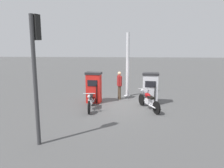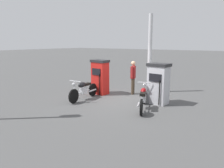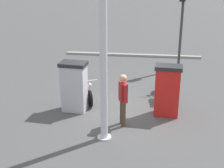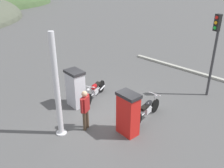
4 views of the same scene
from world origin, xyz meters
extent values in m
plane|color=#4C4C4C|center=(0.00, 0.00, 0.00)|extent=(120.00, 120.00, 0.00)
cube|color=red|center=(-0.33, -1.53, 0.78)|extent=(0.57, 0.81, 1.57)
cube|color=black|center=(-0.07, -1.55, 1.13)|extent=(0.08, 0.54, 0.32)
cube|color=#262628|center=(-0.33, -1.53, 1.63)|extent=(0.62, 0.89, 0.12)
cylinder|color=black|center=(-0.02, -1.33, 0.55)|extent=(0.05, 0.05, 1.02)
cube|color=silver|center=(-0.33, 1.53, 0.78)|extent=(0.62, 0.83, 1.57)
cube|color=black|center=(-0.04, 1.50, 1.13)|extent=(0.08, 0.55, 0.32)
cube|color=#262628|center=(-0.33, 1.53, 1.63)|extent=(0.68, 0.91, 0.12)
cylinder|color=black|center=(0.01, 1.73, 0.55)|extent=(0.05, 0.05, 1.02)
cylinder|color=black|center=(1.65, -1.39, 0.30)|extent=(0.61, 0.13, 0.61)
cylinder|color=black|center=(0.22, -1.54, 0.30)|extent=(0.61, 0.13, 0.61)
cube|color=silver|center=(0.99, -1.46, 0.40)|extent=(0.38, 0.24, 0.24)
cylinder|color=silver|center=(0.94, -1.46, 0.35)|extent=(1.08, 0.16, 0.05)
ellipsoid|color=black|center=(1.05, -1.45, 0.68)|extent=(0.50, 0.27, 0.24)
cube|color=black|center=(0.72, -1.49, 0.65)|extent=(0.46, 0.25, 0.10)
cylinder|color=silver|center=(1.61, -1.39, 0.60)|extent=(0.26, 0.07, 0.57)
cylinder|color=silver|center=(1.53, -1.40, 0.92)|extent=(0.09, 0.56, 0.04)
sphere|color=silver|center=(1.63, -1.39, 0.80)|extent=(0.15, 0.15, 0.14)
cylinder|color=silver|center=(0.41, -1.40, 0.32)|extent=(0.55, 0.13, 0.07)
cylinder|color=black|center=(-0.01, 1.07, 0.30)|extent=(0.58, 0.30, 0.60)
cylinder|color=black|center=(1.40, 1.67, 0.30)|extent=(0.58, 0.30, 0.60)
cube|color=silver|center=(0.65, 1.35, 0.40)|extent=(0.41, 0.32, 0.24)
cylinder|color=silver|center=(0.70, 1.37, 0.35)|extent=(1.08, 0.50, 0.05)
ellipsoid|color=maroon|center=(0.59, 1.32, 0.68)|extent=(0.53, 0.39, 0.24)
cube|color=black|center=(0.90, 1.45, 0.65)|extent=(0.48, 0.36, 0.10)
cylinder|color=silver|center=(0.02, 1.08, 0.60)|extent=(0.26, 0.14, 0.57)
cylinder|color=silver|center=(0.10, 1.11, 0.92)|extent=(0.25, 0.53, 0.04)
sphere|color=silver|center=(0.01, 1.08, 0.80)|extent=(0.18, 0.18, 0.14)
cylinder|color=silver|center=(1.27, 1.48, 0.32)|extent=(0.53, 0.28, 0.07)
cylinder|color=#473828|center=(-1.13, -0.14, 0.40)|extent=(0.17, 0.17, 0.79)
cylinder|color=#473828|center=(-1.32, -0.21, 0.40)|extent=(0.17, 0.17, 0.79)
cube|color=maroon|center=(-1.23, -0.18, 1.09)|extent=(0.41, 0.31, 0.59)
cylinder|color=maroon|center=(-1.00, -0.10, 1.12)|extent=(0.11, 0.11, 0.56)
cylinder|color=maroon|center=(-1.45, -0.25, 1.12)|extent=(0.11, 0.11, 0.56)
sphere|color=tan|center=(-1.23, -0.18, 1.52)|extent=(0.28, 0.28, 0.22)
cylinder|color=#38383A|center=(4.75, -2.32, 1.95)|extent=(0.15, 0.15, 3.91)
cylinder|color=silver|center=(-2.08, 0.27, 1.95)|extent=(0.20, 0.20, 3.89)
cylinder|color=silver|center=(-2.08, 0.27, 0.02)|extent=(0.40, 0.40, 0.04)
cube|color=#9E9E93|center=(6.94, 0.00, 0.06)|extent=(0.32, 7.44, 0.12)
camera|label=1|loc=(10.41, 0.50, 2.94)|focal=32.50mm
camera|label=2|loc=(8.06, 5.08, 2.55)|focal=35.27mm
camera|label=3|loc=(-9.69, -0.88, 4.47)|focal=49.44mm
camera|label=4|loc=(-6.32, -6.45, 5.69)|focal=39.74mm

